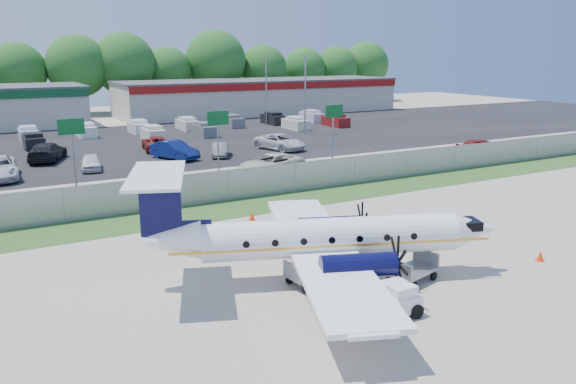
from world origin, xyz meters
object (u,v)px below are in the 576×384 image
aircraft (323,237)px  baggage_cart_far (412,270)px  pushback_tug (390,301)px  baggage_cart_near (312,273)px

aircraft → baggage_cart_far: (3.14, -2.07, -1.33)m
aircraft → pushback_tug: bearing=-85.4°
aircraft → baggage_cart_near: aircraft is taller
aircraft → baggage_cart_far: 3.99m
aircraft → baggage_cart_far: bearing=-33.5°
pushback_tug → baggage_cart_near: 3.93m
baggage_cart_far → aircraft: bearing=146.5°
baggage_cart_near → baggage_cart_far: 4.20m
pushback_tug → baggage_cart_near: (-1.01, 3.79, -0.05)m
baggage_cart_far → baggage_cart_near: bearing=155.2°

